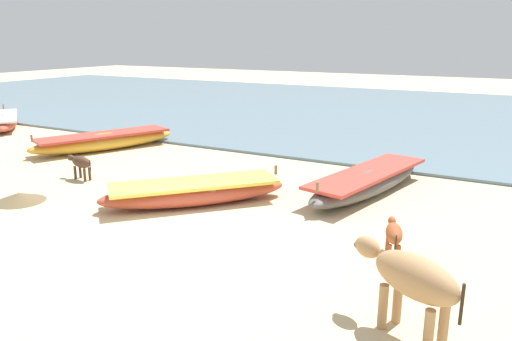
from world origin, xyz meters
TOP-DOWN VIEW (x-y plane):
  - ground at (0.00, 0.00)m, footprint 80.00×80.00m
  - sea_water at (0.00, 16.11)m, footprint 60.00×20.00m
  - fishing_boat_1 at (-6.23, 4.51)m, footprint 2.72×4.52m
  - fishing_boat_2 at (2.08, 4.10)m, footprint 1.87×4.47m
  - fishing_boat_4 at (-0.80, 1.63)m, footprint 3.34×3.49m
  - fishing_boat_5 at (-12.38, 5.43)m, footprint 3.74×3.12m
  - cow_adult_tan at (4.08, -1.05)m, footprint 1.46×1.01m
  - calf_near_dark at (-4.26, 1.80)m, footprint 0.89×0.33m
  - calf_far_rust at (3.42, 0.96)m, footprint 0.44×0.85m
  - debris_pile_0 at (-4.11, -0.01)m, footprint 1.48×1.48m

SIDE VIEW (x-z plane):
  - ground at x=0.00m, z-range 0.00..0.00m
  - sea_water at x=0.00m, z-range 0.00..0.08m
  - debris_pile_0 at x=-4.11m, z-range 0.00..0.19m
  - fishing_boat_4 at x=-0.80m, z-range -0.08..0.60m
  - fishing_boat_5 at x=-12.38m, z-range -0.08..0.61m
  - fishing_boat_2 at x=2.08m, z-range -0.08..0.61m
  - fishing_boat_1 at x=-6.23m, z-range -0.08..0.63m
  - calf_far_rust at x=3.42m, z-range 0.12..0.69m
  - calf_near_dark at x=-4.26m, z-range 0.13..0.71m
  - cow_adult_tan at x=4.08m, z-range 0.22..1.23m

